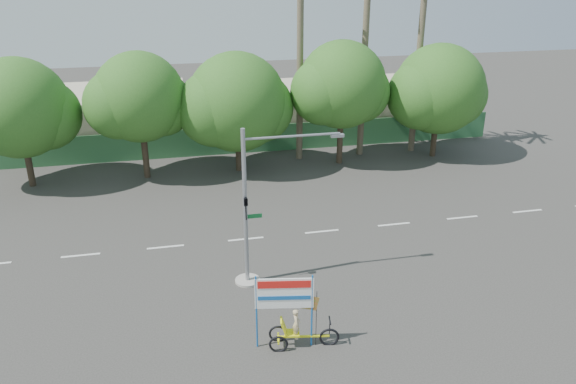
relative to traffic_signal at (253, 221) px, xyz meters
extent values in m
plane|color=#33302D|center=(2.20, -3.98, -2.92)|extent=(120.00, 120.00, 0.00)
cube|color=#336B3D|center=(2.20, 17.52, -1.92)|extent=(38.00, 0.08, 2.00)
cube|color=beige|center=(-7.80, 22.02, -0.92)|extent=(12.00, 8.00, 4.00)
cube|color=beige|center=(10.20, 22.02, -1.12)|extent=(14.00, 8.00, 3.60)
cylinder|color=#473828|center=(-11.80, 14.02, -1.16)|extent=(0.40, 0.40, 3.52)
sphere|color=#244F17|center=(-11.80, 14.02, 2.04)|extent=(6.00, 6.00, 6.00)
sphere|color=#244F17|center=(-10.45, 14.32, 1.48)|extent=(4.32, 4.32, 4.32)
cylinder|color=#473828|center=(-4.80, 14.02, -1.05)|extent=(0.40, 0.40, 3.74)
sphere|color=#244F17|center=(-4.80, 14.02, 2.35)|extent=(5.60, 5.60, 5.60)
sphere|color=#244F17|center=(-3.54, 14.32, 1.76)|extent=(4.03, 4.03, 4.03)
sphere|color=#244F17|center=(-6.06, 13.77, 2.01)|extent=(4.26, 4.26, 4.26)
cylinder|color=#473828|center=(1.20, 14.02, -1.27)|extent=(0.40, 0.40, 3.30)
sphere|color=#244F17|center=(1.20, 14.02, 1.73)|extent=(6.40, 6.40, 6.40)
sphere|color=#244F17|center=(2.64, 14.32, 1.21)|extent=(4.61, 4.61, 4.61)
sphere|color=#244F17|center=(-0.24, 13.77, 1.43)|extent=(4.86, 4.86, 4.86)
cylinder|color=#473828|center=(8.20, 14.02, -0.98)|extent=(0.40, 0.40, 3.87)
sphere|color=#244F17|center=(8.20, 14.02, 2.54)|extent=(5.80, 5.80, 5.80)
sphere|color=#244F17|center=(9.50, 14.32, 1.92)|extent=(4.18, 4.18, 4.18)
sphere|color=#244F17|center=(6.89, 13.77, 2.19)|extent=(4.41, 4.41, 4.41)
cylinder|color=#473828|center=(15.20, 14.02, -1.20)|extent=(0.40, 0.40, 3.43)
sphere|color=#244F17|center=(15.20, 14.02, 1.92)|extent=(6.20, 6.20, 6.20)
sphere|color=#244F17|center=(16.59, 14.32, 1.37)|extent=(4.46, 4.46, 4.46)
sphere|color=#244F17|center=(13.80, 13.77, 1.61)|extent=(4.71, 4.71, 4.71)
cylinder|color=#70604C|center=(10.20, 15.52, 5.58)|extent=(0.44, 0.44, 17.00)
cylinder|color=#70604C|center=(14.20, 15.52, 4.58)|extent=(0.44, 0.44, 15.00)
cylinder|color=#70604C|center=(5.70, 15.52, 4.08)|extent=(0.44, 0.44, 14.00)
cylinder|color=gray|center=(-0.30, 0.02, -2.87)|extent=(1.10, 1.10, 0.10)
cylinder|color=gray|center=(-0.30, 0.02, 0.58)|extent=(0.18, 0.18, 7.00)
cylinder|color=gray|center=(1.70, 0.02, 3.63)|extent=(4.00, 0.10, 0.10)
cube|color=gray|center=(3.60, 0.02, 3.53)|extent=(0.55, 0.20, 0.12)
imported|color=black|center=(-0.30, -0.20, 0.68)|extent=(0.16, 0.20, 1.00)
cube|color=#14662D|center=(0.05, 0.02, 0.23)|extent=(0.70, 0.04, 0.18)
torus|color=black|center=(2.00, -4.96, -2.59)|extent=(0.75, 0.21, 0.75)
torus|color=black|center=(0.21, -4.33, -2.61)|extent=(0.70, 0.20, 0.70)
torus|color=black|center=(0.10, -4.94, -2.61)|extent=(0.70, 0.20, 0.70)
cube|color=yellow|center=(1.08, -4.79, -2.52)|extent=(1.86, 0.39, 0.07)
cube|color=yellow|center=(0.15, -4.63, -2.59)|extent=(0.18, 0.66, 0.06)
cube|color=yellow|center=(0.64, -4.72, -2.37)|extent=(0.62, 0.55, 0.07)
cube|color=yellow|center=(0.35, -4.67, -2.06)|extent=(0.33, 0.50, 0.60)
cylinder|color=black|center=(2.00, -4.96, -2.15)|extent=(0.04, 0.04, 0.61)
cube|color=black|center=(2.00, -4.96, -1.85)|extent=(0.13, 0.50, 0.04)
imported|color=#CCB284|center=(0.80, -4.75, -1.95)|extent=(0.36, 0.48, 1.19)
cylinder|color=#175EB1|center=(-0.61, -4.50, -1.43)|extent=(0.07, 0.07, 2.98)
cylinder|color=#175EB1|center=(1.35, -4.84, -1.43)|extent=(0.07, 0.07, 2.98)
cube|color=white|center=(0.37, -4.67, -0.66)|extent=(2.07, 0.42, 1.21)
cube|color=red|center=(0.36, -4.71, -0.27)|extent=(1.85, 0.34, 0.29)
cube|color=#175EB1|center=(0.36, -4.71, -0.82)|extent=(1.85, 0.34, 0.15)
cylinder|color=black|center=(1.51, -4.87, -1.76)|extent=(0.03, 0.03, 2.32)
cube|color=red|center=(1.13, -4.80, -1.04)|extent=(0.97, 0.19, 0.72)
camera|label=1|loc=(-3.07, -21.17, 10.32)|focal=35.00mm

